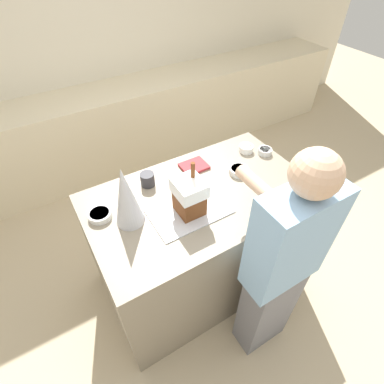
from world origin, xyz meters
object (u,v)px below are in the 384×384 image
Objects in this scene: cookbook at (194,166)px; baking_tray at (189,211)px; gingerbread_house at (189,196)px; candy_bowl_far_right at (239,170)px; decorative_tree at (126,197)px; candy_bowl_center_rear at (246,148)px; person at (280,269)px; mug at (148,179)px; candy_bowl_far_left at (100,215)px; candy_bowl_beside_tree at (265,151)px.

baking_tray is at bearing -124.81° from cookbook.
candy_bowl_far_right is (0.48, 0.14, -0.11)m from gingerbread_house.
candy_bowl_center_rear is (1.01, 0.20, -0.17)m from decorative_tree.
candy_bowl_far_right is at bearing 1.89° from decorative_tree.
baking_tray is at bearing -145.40° from gingerbread_house.
gingerbread_house is 0.20× the size of person.
baking_tray is 0.37m from mug.
baking_tray is 0.13m from gingerbread_house.
candy_bowl_far_left is 0.96m from candy_bowl_far_right.
mug is at bearing 107.82° from gingerbread_house.
mug is at bearing 17.93° from candy_bowl_far_left.
cookbook is (0.72, 0.12, -0.01)m from candy_bowl_far_left.
mug is 0.97m from person.
candy_bowl_beside_tree is 0.93m from person.
baking_tray is 0.53m from candy_bowl_far_left.
candy_bowl_beside_tree is (0.78, 0.22, -0.11)m from gingerbread_house.
baking_tray is 1.44× the size of gingerbread_house.
cookbook is (-0.54, 0.13, -0.01)m from candy_bowl_beside_tree.
candy_bowl_far_right is 0.31m from cookbook.
candy_bowl_far_right is at bearing -41.84° from cookbook.
candy_bowl_far_right is at bearing 16.41° from baking_tray.
person is (-0.22, -0.68, -0.13)m from candy_bowl_far_right.
cookbook is at bearing 55.22° from gingerbread_house.
mug is at bearing 160.57° from candy_bowl_far_right.
baking_tray is 0.40m from decorative_tree.
gingerbread_house is 0.51m from candy_bowl_far_right.
decorative_tree is 0.25m from candy_bowl_far_left.
mug reaches higher than baking_tray.
candy_bowl_far_right is at bearing -138.87° from candy_bowl_center_rear.
candy_bowl_far_right is 0.72m from person.
decorative_tree is 0.65m from cookbook.
candy_bowl_center_rear reaches higher than baking_tray.
gingerbread_house reaches higher than candy_bowl_beside_tree.
candy_bowl_far_left is at bearing -170.58° from cookbook.
cookbook is 0.36m from mug.
cookbook is at bearing 9.42° from candy_bowl_far_left.
cookbook is (0.24, 0.35, 0.01)m from baking_tray.
decorative_tree reaches higher than baking_tray.
candy_bowl_far_left is (-0.14, 0.12, -0.17)m from decorative_tree.
candy_bowl_beside_tree is 0.56× the size of cookbook.
decorative_tree reaches higher than cookbook.
candy_bowl_far_left is 0.08× the size of person.
candy_bowl_beside_tree is at bearing 55.40° from person.
candy_bowl_far_right is (0.81, 0.03, -0.17)m from decorative_tree.
cookbook is at bearing 166.41° from candy_bowl_beside_tree.
decorative_tree is at bearing -38.94° from candy_bowl_far_left.
candy_bowl_beside_tree is 0.31m from candy_bowl_far_right.
candy_bowl_far_left is 0.73m from cookbook.
baking_tray is 0.75m from candy_bowl_center_rear.
candy_bowl_far_left is at bearing 179.52° from candy_bowl_beside_tree.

